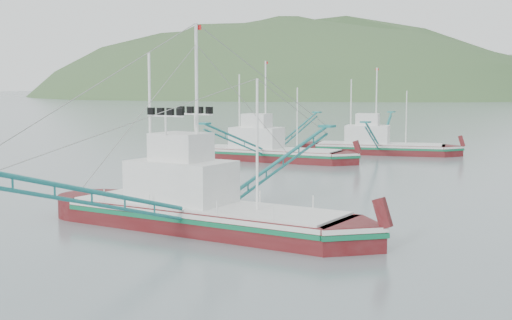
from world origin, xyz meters
The scene contains 5 objects.
ground centered at (0.00, 0.00, 0.00)m, with size 1200.00×1200.00×0.00m, color slate.
main_boat centered at (-0.19, 0.50, 1.67)m, with size 16.01×28.74×11.62m.
bg_boat_left centered at (-13.40, 32.17, 1.47)m, with size 14.88×26.52×10.74m.
bg_boat_far centered at (-6.02, 44.06, 1.83)m, with size 14.35×24.75×10.18m.
headland_left centered at (-180.00, 360.00, 0.00)m, with size 448.00×308.00×210.00m, color #36562C.
Camera 1 is at (20.49, -30.32, 7.65)m, focal length 50.00 mm.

